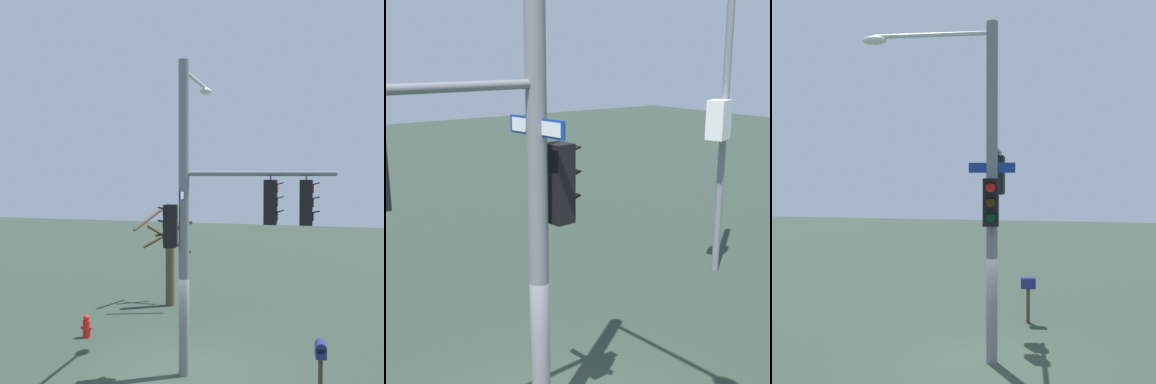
{
  "view_description": "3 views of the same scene",
  "coord_description": "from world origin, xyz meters",
  "views": [
    {
      "loc": [
        4.02,
        -12.8,
        5.17
      ],
      "look_at": [
        0.01,
        0.28,
        4.71
      ],
      "focal_mm": 48.28,
      "sensor_mm": 36.0,
      "label": 1
    },
    {
      "loc": [
        3.72,
        5.76,
        5.55
      ],
      "look_at": [
        -0.42,
        0.05,
        3.8
      ],
      "focal_mm": 51.84,
      "sensor_mm": 36.0,
      "label": 2
    },
    {
      "loc": [
        -11.51,
        -1.97,
        4.39
      ],
      "look_at": [
        -0.42,
        0.28,
        4.08
      ],
      "focal_mm": 45.93,
      "sensor_mm": 36.0,
      "label": 3
    }
  ],
  "objects": [
    {
      "name": "secondary_pole_assembly",
      "position": [
        -7.14,
        -3.2,
        3.88
      ],
      "size": [
        0.76,
        0.58,
        7.54
      ],
      "rotation": [
        0.0,
        0.0,
        0.32
      ],
      "color": "slate",
      "rests_on": "ground"
    },
    {
      "name": "main_signal_pole_assembly",
      "position": [
        0.61,
        -0.12,
        4.42
      ],
      "size": [
        4.44,
        3.7,
        8.07
      ],
      "rotation": [
        0.0,
        0.0,
        0.08
      ],
      "color": "slate",
      "rests_on": "ground"
    }
  ]
}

